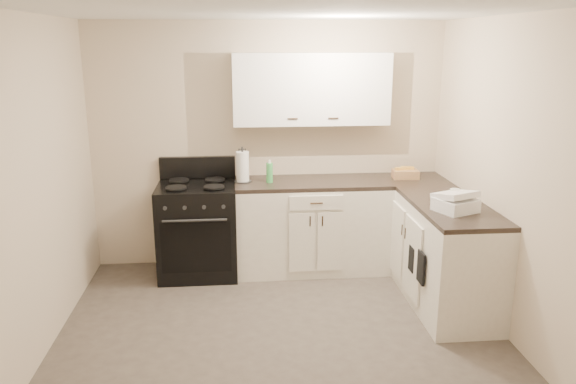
{
  "coord_description": "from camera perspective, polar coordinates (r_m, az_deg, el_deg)",
  "views": [
    {
      "loc": [
        -0.32,
        -3.93,
        2.3
      ],
      "look_at": [
        0.12,
        0.85,
        1.01
      ],
      "focal_mm": 35.0,
      "sensor_mm": 36.0,
      "label": 1
    }
  ],
  "objects": [
    {
      "name": "soap_bottle",
      "position": [
        5.56,
        -1.89,
        1.97
      ],
      "size": [
        0.08,
        0.08,
        0.2
      ],
      "primitive_type": "cylinder",
      "rotation": [
        0.0,
        0.0,
        0.28
      ],
      "color": "green",
      "rests_on": "countertop_back"
    },
    {
      "name": "base_cabinets_back",
      "position": [
        5.78,
        2.42,
        -3.58
      ],
      "size": [
        1.55,
        0.6,
        0.9
      ],
      "primitive_type": "cube",
      "color": "white",
      "rests_on": "floor"
    },
    {
      "name": "floor",
      "position": [
        4.56,
        -0.55,
        -15.18
      ],
      "size": [
        3.6,
        3.6,
        0.0
      ],
      "primitive_type": "plane",
      "color": "#473F38",
      "rests_on": "ground"
    },
    {
      "name": "wicker_basket",
      "position": [
        5.87,
        11.83,
        1.8
      ],
      "size": [
        0.27,
        0.19,
        0.09
      ],
      "primitive_type": "cube",
      "rotation": [
        0.0,
        0.0,
        -0.07
      ],
      "color": "tan",
      "rests_on": "countertop_right"
    },
    {
      "name": "paper_towel",
      "position": [
        5.58,
        -4.64,
        2.56
      ],
      "size": [
        0.16,
        0.16,
        0.3
      ],
      "primitive_type": "cylinder",
      "rotation": [
        0.0,
        0.0,
        0.34
      ],
      "color": "white",
      "rests_on": "countertop_back"
    },
    {
      "name": "wall_front",
      "position": [
        2.39,
        2.98,
        -10.91
      ],
      "size": [
        3.6,
        0.0,
        3.6
      ],
      "primitive_type": "plane",
      "rotation": [
        -1.57,
        0.0,
        0.0
      ],
      "color": "beige",
      "rests_on": "ground"
    },
    {
      "name": "knife_block",
      "position": [
        5.68,
        -4.64,
        2.38
      ],
      "size": [
        0.13,
        0.12,
        0.23
      ],
      "primitive_type": "cube",
      "rotation": [
        0.0,
        0.0,
        0.36
      ],
      "color": "tan",
      "rests_on": "countertop_back"
    },
    {
      "name": "ceiling",
      "position": [
        3.94,
        -0.65,
        18.02
      ],
      "size": [
        3.6,
        3.6,
        0.0
      ],
      "primitive_type": "plane",
      "color": "white",
      "rests_on": "wall_back"
    },
    {
      "name": "wall_left",
      "position": [
        4.32,
        -25.11,
        -0.39
      ],
      "size": [
        0.0,
        3.6,
        3.6
      ],
      "primitive_type": "plane",
      "rotation": [
        1.57,
        0.0,
        1.57
      ],
      "color": "beige",
      "rests_on": "ground"
    },
    {
      "name": "wall_right",
      "position": [
        4.58,
        22.46,
        0.7
      ],
      "size": [
        0.0,
        3.6,
        3.6
      ],
      "primitive_type": "plane",
      "rotation": [
        1.57,
        0.0,
        -1.57
      ],
      "color": "beige",
      "rests_on": "ground"
    },
    {
      "name": "countertop_back",
      "position": [
        5.65,
        2.47,
        0.94
      ],
      "size": [
        1.55,
        0.6,
        0.04
      ],
      "primitive_type": "cube",
      "color": "black",
      "rests_on": "base_cabinets_back"
    },
    {
      "name": "upper_cabinets",
      "position": [
        5.64,
        2.38,
        10.41
      ],
      "size": [
        1.55,
        0.3,
        0.7
      ],
      "primitive_type": "cube",
      "color": "white",
      "rests_on": "wall_back"
    },
    {
      "name": "countertop_grill",
      "position": [
        4.82,
        16.64,
        -1.27
      ],
      "size": [
        0.38,
        0.37,
        0.11
      ],
      "primitive_type": "cube",
      "rotation": [
        0.0,
        0.0,
        0.41
      ],
      "color": "white",
      "rests_on": "countertop_right"
    },
    {
      "name": "countertop_right",
      "position": [
        5.29,
        15.05,
        -0.54
      ],
      "size": [
        0.6,
        1.9,
        0.04
      ],
      "primitive_type": "cube",
      "color": "black",
      "rests_on": "base_cabinets_right"
    },
    {
      "name": "oven_mitt_far",
      "position": [
        5.05,
        12.44,
        -6.68
      ],
      "size": [
        0.02,
        0.13,
        0.22
      ],
      "primitive_type": "cube",
      "color": "black",
      "rests_on": "base_cabinets_right"
    },
    {
      "name": "wall_back",
      "position": [
        5.83,
        -2.04,
        4.71
      ],
      "size": [
        3.6,
        0.0,
        3.6
      ],
      "primitive_type": "plane",
      "rotation": [
        1.57,
        0.0,
        0.0
      ],
      "color": "beige",
      "rests_on": "ground"
    },
    {
      "name": "stove",
      "position": [
        5.72,
        -9.12,
        -3.86
      ],
      "size": [
        0.77,
        0.66,
        0.93
      ],
      "primitive_type": "cube",
      "color": "black",
      "rests_on": "floor"
    },
    {
      "name": "base_cabinets_right",
      "position": [
        5.43,
        14.71,
        -5.32
      ],
      "size": [
        0.6,
        1.9,
        0.9
      ],
      "primitive_type": "cube",
      "color": "white",
      "rests_on": "floor"
    },
    {
      "name": "oven_mitt_near",
      "position": [
        4.82,
        13.37,
        -7.48
      ],
      "size": [
        0.02,
        0.16,
        0.27
      ],
      "primitive_type": "cube",
      "color": "black",
      "rests_on": "base_cabinets_right"
    },
    {
      "name": "glass_jar",
      "position": [
        4.96,
        16.58,
        -0.55
      ],
      "size": [
        0.1,
        0.1,
        0.15
      ],
      "primitive_type": "cylinder",
      "rotation": [
        0.0,
        0.0,
        -0.07
      ],
      "color": "silver",
      "rests_on": "countertop_right"
    }
  ]
}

